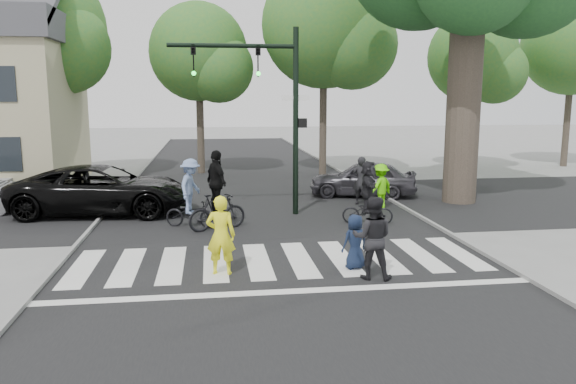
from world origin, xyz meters
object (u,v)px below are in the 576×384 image
pedestrian_adult (372,238)px  cyclist_mid (217,198)px  traffic_signal (269,95)px  car_grey (363,179)px  pedestrian_child (355,242)px  cyclist_left (191,198)px  cyclist_right (368,196)px  car_suv (103,190)px  pedestrian_woman (221,235)px

pedestrian_adult → cyclist_mid: cyclist_mid is taller
traffic_signal → car_grey: size_ratio=1.47×
pedestrian_child → car_grey: car_grey is taller
cyclist_left → cyclist_right: cyclist_left is taller
pedestrian_child → car_suv: bearing=-63.4°
cyclist_left → traffic_signal: bearing=30.3°
traffic_signal → cyclist_right: bearing=-31.9°
traffic_signal → pedestrian_adult: (1.45, -6.79, -3.01)m
cyclist_left → car_grey: bearing=34.4°
cyclist_mid → car_grey: 7.49m
cyclist_right → pedestrian_adult: bearing=-105.0°
car_suv → car_grey: car_suv is taller
car_grey → cyclist_right: bearing=2.2°
pedestrian_woman → cyclist_right: 6.25m
traffic_signal → cyclist_left: 4.18m
cyclist_right → car_grey: (1.15, 4.69, -0.17)m
cyclist_left → cyclist_mid: 0.88m
pedestrian_woman → cyclist_left: bearing=-69.7°
pedestrian_child → cyclist_left: cyclist_left is taller
car_grey → traffic_signal: bearing=-37.4°
pedestrian_adult → cyclist_right: cyclist_right is taller
cyclist_right → car_grey: bearing=76.3°
car_suv → pedestrian_child: bearing=-131.9°
pedestrian_adult → cyclist_right: bearing=-87.7°
pedestrian_adult → car_suv: size_ratio=0.31×
pedestrian_adult → car_suv: pedestrian_adult is taller
traffic_signal → cyclist_mid: size_ratio=2.57×
cyclist_mid → cyclist_left: bearing=149.6°
traffic_signal → pedestrian_woman: bearing=-105.9°
pedestrian_woman → cyclist_left: 4.65m
car_suv → traffic_signal: bearing=-95.3°
cyclist_mid → traffic_signal: bearing=47.5°
traffic_signal → cyclist_left: (-2.50, -1.46, -3.01)m
pedestrian_child → cyclist_left: (-3.77, 4.61, 0.27)m
cyclist_left → cyclist_mid: bearing=-30.4°
pedestrian_woman → cyclist_mid: (-0.02, 4.15, 0.08)m
pedestrian_woman → cyclist_right: size_ratio=0.90×
pedestrian_adult → pedestrian_child: bearing=-58.4°
cyclist_left → car_suv: size_ratio=0.35×
pedestrian_adult → traffic_signal: bearing=-60.7°
pedestrian_woman → cyclist_right: cyclist_right is taller
cyclist_left → pedestrian_woman: bearing=-80.4°
cyclist_left → car_grey: 7.82m
car_suv → car_grey: (9.39, 2.01, -0.11)m
pedestrian_adult → cyclist_left: size_ratio=0.87×
pedestrian_child → cyclist_right: bearing=-126.7°
cyclist_left → car_suv: 3.79m
pedestrian_child → pedestrian_adult: 0.79m
pedestrian_adult → cyclist_left: bearing=-36.2°
cyclist_right → cyclist_mid: bearing=-177.9°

